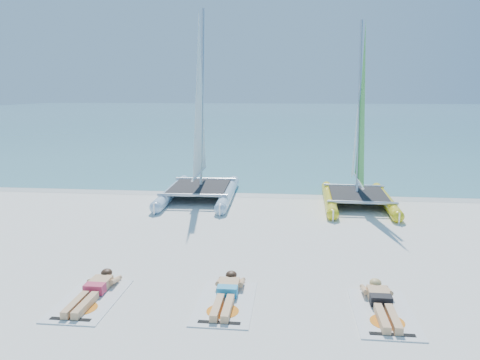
# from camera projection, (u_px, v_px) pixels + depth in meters

# --- Properties ---
(ground) EXTENTS (140.00, 140.00, 0.00)m
(ground) POSITION_uv_depth(u_px,v_px,m) (252.00, 241.00, 11.70)
(ground) COLOR silver
(ground) RESTS_ON ground
(sea) EXTENTS (140.00, 115.00, 0.01)m
(sea) POSITION_uv_depth(u_px,v_px,m) (286.00, 114.00, 73.19)
(sea) COLOR #68A2AE
(sea) RESTS_ON ground
(wet_sand_strip) EXTENTS (140.00, 1.40, 0.01)m
(wet_sand_strip) POSITION_uv_depth(u_px,v_px,m) (265.00, 194.00, 17.07)
(wet_sand_strip) COLOR silver
(wet_sand_strip) RESTS_ON ground
(catamaran_blue) EXTENTS (2.52, 5.04, 6.78)m
(catamaran_blue) POSITION_uv_depth(u_px,v_px,m) (199.00, 140.00, 16.09)
(catamaran_blue) COLOR silver
(catamaran_blue) RESTS_ON ground
(catamaran_yellow) EXTENTS (2.30, 4.92, 6.23)m
(catamaran_yellow) POSITION_uv_depth(u_px,v_px,m) (358.00, 144.00, 15.50)
(catamaran_yellow) COLOR yellow
(catamaran_yellow) RESTS_ON ground
(towel_a) EXTENTS (1.00, 1.85, 0.02)m
(towel_a) POSITION_uv_depth(u_px,v_px,m) (90.00, 300.00, 8.41)
(towel_a) COLOR white
(towel_a) RESTS_ON ground
(sunbather_a) EXTENTS (0.37, 1.73, 0.26)m
(sunbather_a) POSITION_uv_depth(u_px,v_px,m) (94.00, 290.00, 8.58)
(sunbather_a) COLOR tan
(sunbather_a) RESTS_ON towel_a
(towel_b) EXTENTS (1.00, 1.85, 0.02)m
(towel_b) POSITION_uv_depth(u_px,v_px,m) (225.00, 303.00, 8.30)
(towel_b) COLOR white
(towel_b) RESTS_ON ground
(sunbather_b) EXTENTS (0.37, 1.73, 0.26)m
(sunbather_b) POSITION_uv_depth(u_px,v_px,m) (227.00, 292.00, 8.47)
(sunbather_b) COLOR tan
(sunbather_b) RESTS_ON towel_b
(towel_c) EXTENTS (1.00, 1.85, 0.02)m
(towel_c) POSITION_uv_depth(u_px,v_px,m) (383.00, 313.00, 7.93)
(towel_c) COLOR white
(towel_c) RESTS_ON ground
(sunbather_c) EXTENTS (0.37, 1.73, 0.26)m
(sunbather_c) POSITION_uv_depth(u_px,v_px,m) (381.00, 302.00, 8.10)
(sunbather_c) COLOR tan
(sunbather_c) RESTS_ON towel_c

